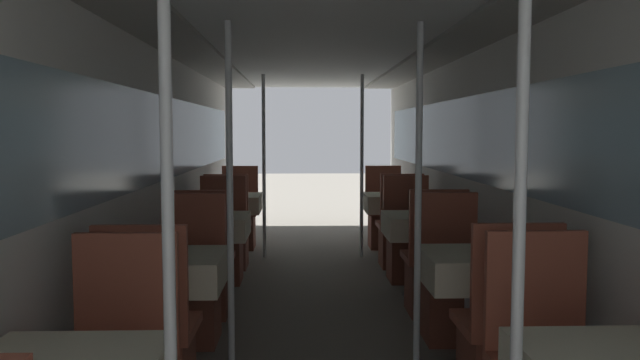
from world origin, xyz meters
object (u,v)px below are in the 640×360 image
Objects in this scene: dining_table_left_2 at (213,230)px; chair_left_near_3 at (229,240)px; dining_table_left_1 at (173,275)px; dining_table_right_2 at (420,229)px; chair_right_near_3 at (399,239)px; chair_left_far_1 at (190,298)px; chair_left_near_2 at (203,278)px; support_pole_right_0 at (519,258)px; chair_left_far_2 at (222,250)px; chair_right_far_2 at (408,249)px; chair_right_near_1 at (503,354)px; support_pole_right_1 at (418,200)px; chair_left_far_3 at (239,224)px; support_pole_right_3 at (362,166)px; chair_right_near_2 at (433,276)px; chair_right_far_1 at (451,296)px; support_pole_left_1 at (230,200)px; dining_table_left_3 at (234,206)px; chair_right_far_3 at (385,223)px; support_pole_left_0 at (169,261)px; dining_table_right_3 at (391,205)px; dining_table_right_1 at (474,273)px; support_pole_left_3 at (264,167)px.

chair_left_near_3 is (0.00, 1.14, -0.29)m from dining_table_left_2.
dining_table_left_1 is at bearing -90.00° from chair_left_near_3.
dining_table_right_2 is 1.18m from chair_right_near_3.
chair_left_far_1 is at bearing -147.53° from dining_table_right_2.
support_pole_right_0 is (1.45, -2.85, 0.74)m from chair_left_near_2.
chair_left_far_2 and chair_right_far_2 have the same top height.
chair_right_near_1 is 0.99m from support_pole_right_1.
support_pole_right_3 reaches higher than chair_left_far_3.
chair_right_near_1 is (1.80, -3.41, 0.00)m from chair_left_near_3.
dining_table_left_1 is 0.71× the size of chair_left_far_1.
dining_table_left_2 is 0.71× the size of chair_left_far_3.
chair_left_near_3 is 1.00× the size of chair_right_near_2.
chair_right_far_1 is 1.00× the size of chair_right_far_2.
dining_table_right_2 is 0.63m from chair_right_near_2.
chair_left_near_3 is at bearing 136.51° from chair_right_near_2.
chair_left_near_3 is at bearing 96.85° from support_pole_left_1.
chair_right_near_1 is 1.00× the size of chair_right_far_2.
dining_table_left_3 is 1.52m from support_pole_right_3.
chair_right_far_3 is at bearing -90.00° from chair_right_far_1.
support_pole_left_0 and support_pole_right_3 have the same top height.
chair_right_near_1 is 0.48× the size of support_pole_right_3.
dining_table_right_3 is at bearing 90.00° from chair_right_near_1.
support_pole_right_1 is at bearing -62.94° from chair_left_near_3.
chair_left_near_3 and chair_right_far_2 have the same top height.
support_pole_right_3 is (1.45, -0.56, 0.74)m from chair_left_far_3.
chair_right_near_1 reaches higher than dining_table_right_2.
chair_right_near_2 reaches higher than dining_table_right_1.
support_pole_right_3 is (1.45, 2.27, 0.74)m from chair_left_near_2.
support_pole_left_0 reaches higher than dining_table_left_3.
chair_right_far_1 is 2.96m from support_pole_right_3.
dining_table_right_1 is at bearing -32.47° from chair_left_near_2.
chair_right_near_3 is at bearing -58.63° from support_pole_right_3.
chair_right_far_3 is (0.34, 3.97, -0.74)m from support_pole_right_1.
support_pole_right_1 reaches higher than dining_table_right_2.
dining_table_left_2 is 2.28m from chair_left_far_3.
support_pole_left_3 is at bearing 84.27° from dining_table_left_1.
support_pole_left_0 reaches higher than dining_table_left_2.
support_pole_right_3 is at bearing -141.83° from chair_left_far_2.
support_pole_left_3 reaches higher than chair_left_far_1.
chair_right_far_2 is at bearing 69.88° from support_pole_left_0.
support_pole_left_0 is 3.46m from dining_table_left_2.
support_pole_right_3 is (-0.34, -0.56, 0.74)m from chair_right_far_3.
chair_left_near_3 is 1.40× the size of dining_table_right_3.
chair_right_near_2 is (1.80, -1.70, 0.00)m from chair_left_near_3.
support_pole_right_1 is at bearing 0.00° from support_pole_left_1.
support_pole_right_3 is at bearing -83.15° from chair_right_far_1.
support_pole_right_1 is (1.11, -3.41, 0.00)m from support_pole_left_3.
support_pole_right_0 is at bearing -66.89° from dining_table_left_2.
support_pole_right_1 reaches higher than chair_left_far_3.
support_pole_right_0 is at bearing -90.00° from support_pole_right_3.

